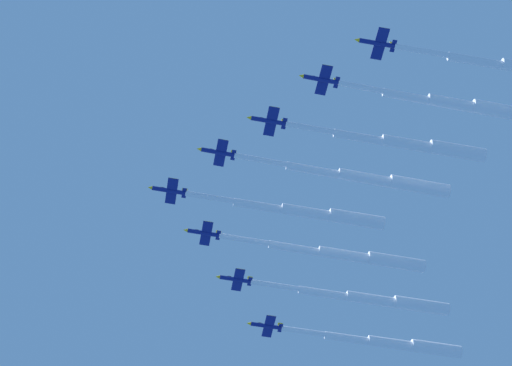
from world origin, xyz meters
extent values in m
cylinder|color=navy|center=(13.61, 17.68, 215.17)|extent=(4.64, 8.83, 1.32)
cone|color=yellow|center=(15.53, 22.35, 215.17)|extent=(1.65, 1.68, 1.25)
cylinder|color=black|center=(11.81, 13.29, 215.17)|extent=(1.14, 0.93, 0.99)
ellipsoid|color=black|center=(14.27, 19.55, 215.62)|extent=(1.55, 2.10, 0.83)
cube|color=navy|center=(13.42, 17.18, 215.12)|extent=(8.62, 5.62, 2.04)
cube|color=yellow|center=(9.93, 18.61, 214.31)|extent=(1.53, 2.40, 0.26)
cube|color=yellow|center=(16.87, 15.76, 216.06)|extent=(1.53, 2.40, 0.26)
cube|color=navy|center=(12.17, 14.19, 215.17)|extent=(3.32, 2.21, 0.82)
cube|color=yellow|center=(11.98, 14.27, 216.09)|extent=(1.04, 1.50, 1.88)
cylinder|color=white|center=(9.29, 7.18, 215.17)|extent=(7.07, 14.06, 1.68)
cylinder|color=white|center=(4.77, -4.61, 215.23)|extent=(7.85, 14.38, 2.52)
cylinder|color=white|center=(-0.40, -16.13, 215.14)|extent=(8.62, 14.70, 3.36)
cylinder|color=white|center=(-5.60, -27.63, 215.04)|extent=(9.40, 15.02, 4.20)
cylinder|color=navy|center=(-1.50, 12.21, 217.24)|extent=(4.54, 8.86, 1.32)
cone|color=yellow|center=(0.36, 16.90, 217.24)|extent=(1.65, 1.67, 1.26)
cylinder|color=black|center=(-3.24, 7.79, 217.24)|extent=(1.14, 0.92, 0.99)
ellipsoid|color=black|center=(-0.87, 14.09, 217.70)|extent=(1.53, 2.10, 0.84)
cube|color=navy|center=(-1.68, 11.70, 217.20)|extent=(8.62, 5.53, 2.08)
cube|color=yellow|center=(-5.18, 13.08, 216.37)|extent=(1.50, 2.40, 0.26)
cube|color=yellow|center=(1.78, 10.33, 218.15)|extent=(1.50, 2.40, 0.26)
cube|color=navy|center=(-2.89, 8.69, 217.24)|extent=(3.32, 2.18, 0.84)
cube|color=yellow|center=(-3.09, 8.77, 218.17)|extent=(1.03, 1.51, 1.88)
cylinder|color=white|center=(-5.87, 1.17, 217.24)|extent=(7.34, 15.21, 1.69)
cylinder|color=white|center=(-10.62, -11.62, 217.31)|extent=(8.12, 15.52, 2.53)
cylinder|color=white|center=(-16.01, -24.16, 217.22)|extent=(8.91, 15.83, 3.37)
cylinder|color=white|center=(-21.43, -36.69, 217.12)|extent=(9.69, 16.14, 4.21)
cylinder|color=navy|center=(20.64, 3.23, 217.61)|extent=(4.62, 8.83, 1.31)
cone|color=yellow|center=(22.55, 7.91, 217.61)|extent=(1.64, 1.67, 1.24)
cylinder|color=black|center=(18.85, -1.16, 217.61)|extent=(1.14, 0.93, 0.98)
ellipsoid|color=black|center=(21.30, 5.10, 218.07)|extent=(1.54, 2.09, 0.83)
cube|color=navy|center=(20.45, 2.73, 217.56)|extent=(8.65, 5.61, 1.93)
cube|color=yellow|center=(16.95, 4.16, 216.81)|extent=(1.52, 2.40, 0.25)
cube|color=yellow|center=(23.92, 1.31, 218.45)|extent=(1.52, 2.40, 0.25)
cube|color=navy|center=(19.21, -0.27, 217.61)|extent=(3.33, 2.21, 0.78)
cube|color=yellow|center=(19.03, -0.19, 218.54)|extent=(1.01, 1.49, 1.88)
cylinder|color=white|center=(16.16, -7.74, 217.61)|extent=(7.46, 15.11, 1.67)
cylinder|color=white|center=(11.29, -20.44, 217.67)|extent=(8.23, 15.43, 2.50)
cylinder|color=white|center=(5.77, -32.88, 217.59)|extent=(9.00, 15.74, 3.33)
cylinder|color=white|center=(0.22, -45.31, 217.49)|extent=(9.77, 16.06, 4.17)
cylinder|color=navy|center=(-16.61, 6.73, 213.90)|extent=(4.61, 8.82, 1.29)
cone|color=yellow|center=(-14.69, 11.40, 213.90)|extent=(1.63, 1.67, 1.23)
cylinder|color=black|center=(-18.41, 2.34, 213.90)|extent=(1.13, 0.92, 0.97)
ellipsoid|color=black|center=(-15.94, 8.60, 214.36)|extent=(1.53, 2.09, 0.82)
cube|color=navy|center=(-16.80, 6.23, 213.85)|extent=(8.67, 5.63, 1.78)
cube|color=yellow|center=(-20.31, 7.66, 213.16)|extent=(1.53, 2.40, 0.24)
cube|color=yellow|center=(-13.32, 4.80, 214.67)|extent=(1.53, 2.40, 0.24)
cube|color=navy|center=(-18.04, 3.23, 213.90)|extent=(3.34, 2.22, 0.72)
cube|color=yellow|center=(-18.21, 3.30, 214.83)|extent=(0.98, 1.48, 1.89)
cylinder|color=white|center=(-20.84, -3.59, 213.90)|extent=(6.85, 13.61, 1.65)
cylinder|color=white|center=(-25.20, -14.99, 213.96)|extent=(7.61, 13.92, 2.47)
cylinder|color=white|center=(-30.20, -26.13, 213.88)|extent=(8.37, 14.24, 3.29)
cylinder|color=white|center=(-35.23, -37.26, 213.79)|extent=(9.14, 14.55, 4.12)
cylinder|color=navy|center=(27.68, -11.22, 216.37)|extent=(4.69, 8.82, 1.33)
cone|color=yellow|center=(29.62, -6.56, 216.37)|extent=(1.67, 1.69, 1.26)
cylinder|color=black|center=(25.85, -15.60, 216.37)|extent=(1.15, 0.94, 1.00)
ellipsoid|color=black|center=(28.34, -9.35, 216.83)|extent=(1.56, 2.10, 0.84)
cube|color=navy|center=(27.48, -11.72, 216.32)|extent=(8.60, 5.65, 2.12)
cube|color=yellow|center=(24.01, -10.27, 215.48)|extent=(1.53, 2.39, 0.26)
cube|color=yellow|center=(30.92, -13.15, 217.30)|extent=(1.53, 2.39, 0.26)
cube|color=navy|center=(26.22, -14.71, 216.37)|extent=(3.32, 2.22, 0.85)
cube|color=yellow|center=(26.01, -14.62, 217.30)|extent=(1.06, 1.51, 1.87)
cylinder|color=white|center=(23.16, -22.05, 216.37)|extent=(7.48, 14.85, 1.69)
cylinder|color=white|center=(18.27, -34.51, 216.44)|extent=(8.26, 15.17, 2.54)
cylinder|color=white|center=(12.75, -46.70, 216.35)|extent=(9.04, 15.50, 3.38)
cylinder|color=white|center=(7.21, -58.88, 216.24)|extent=(9.82, 15.82, 4.23)
cylinder|color=navy|center=(-31.71, 1.25, 216.42)|extent=(4.55, 8.85, 1.32)
cone|color=yellow|center=(-29.85, 5.95, 216.42)|extent=(1.65, 1.67, 1.26)
cylinder|color=black|center=(-33.46, -3.16, 216.42)|extent=(1.14, 0.92, 0.99)
ellipsoid|color=black|center=(-31.08, 3.13, 216.88)|extent=(1.53, 2.10, 0.84)
cube|color=navy|center=(-31.90, 0.75, 216.37)|extent=(8.63, 5.54, 2.05)
cube|color=yellow|center=(-35.40, 2.14, 215.56)|extent=(1.50, 2.40, 0.26)
cube|color=yellow|center=(-28.43, -0.63, 217.32)|extent=(1.50, 2.40, 0.26)
cube|color=navy|center=(-33.11, -2.26, 216.42)|extent=(3.32, 2.18, 0.83)
cube|color=yellow|center=(-33.31, -2.18, 217.35)|extent=(1.03, 1.50, 1.88)
cylinder|color=white|center=(-35.67, -8.72, 216.42)|extent=(6.38, 12.76, 1.68)
cylinder|color=white|center=(-39.58, -19.38, 216.49)|extent=(7.16, 13.07, 2.52)
cylinder|color=white|center=(-44.14, -29.79, 216.39)|extent=(7.94, 13.38, 3.36)
cylinder|color=white|center=(-48.73, -40.20, 216.29)|extent=(8.72, 13.69, 4.20)
cylinder|color=navy|center=(34.71, -25.67, 214.19)|extent=(4.68, 8.80, 1.30)
cone|color=yellow|center=(36.67, -21.01, 214.19)|extent=(1.64, 1.68, 1.23)
cylinder|color=black|center=(32.87, -30.05, 214.19)|extent=(1.13, 0.93, 0.97)
ellipsoid|color=black|center=(35.39, -23.81, 214.65)|extent=(1.55, 2.09, 0.82)
cube|color=navy|center=(34.51, -26.17, 214.14)|extent=(8.66, 5.69, 1.80)
cube|color=yellow|center=(31.02, -24.70, 213.45)|extent=(1.54, 2.39, 0.24)
cube|color=yellow|center=(37.97, -27.63, 214.97)|extent=(1.54, 2.39, 0.24)
cube|color=navy|center=(33.24, -29.15, 214.19)|extent=(3.34, 2.24, 0.73)
cube|color=yellow|center=(33.07, -29.08, 215.12)|extent=(1.00, 1.48, 1.89)
cylinder|color=white|center=(30.36, -36.00, 214.19)|extent=(7.02, 13.71, 1.65)
cylinder|color=white|center=(25.85, -47.48, 214.25)|extent=(7.78, 14.03, 2.47)
cylinder|color=white|center=(20.70, -58.69, 214.17)|extent=(8.54, 14.35, 3.30)
cylinder|color=white|center=(15.52, -69.89, 214.08)|extent=(9.30, 14.67, 4.12)
cylinder|color=navy|center=(-46.82, -4.22, 213.69)|extent=(4.71, 8.80, 1.32)
cone|color=yellow|center=(-44.86, 0.43, 213.69)|extent=(1.66, 1.68, 1.25)
cylinder|color=black|center=(-48.67, -8.60, 213.69)|extent=(1.14, 0.94, 0.99)
ellipsoid|color=black|center=(-46.15, -2.36, 214.14)|extent=(1.56, 2.10, 0.83)
cube|color=navy|center=(-47.02, -4.72, 213.64)|extent=(8.63, 5.68, 1.99)
cube|color=yellow|center=(-50.50, -3.26, 212.86)|extent=(1.54, 2.39, 0.25)
cube|color=yellow|center=(-43.58, -6.18, 214.56)|extent=(1.54, 2.39, 0.25)
cube|color=navy|center=(-48.29, -7.71, 213.69)|extent=(3.32, 2.24, 0.80)
cube|color=yellow|center=(-48.48, -7.62, 214.62)|extent=(1.04, 1.50, 1.88)
cylinder|color=white|center=(-51.34, -14.93, 213.69)|extent=(7.42, 14.57, 1.67)
cylinder|color=white|center=(-56.18, -27.15, 213.75)|extent=(8.19, 14.90, 2.51)
camera|label=1|loc=(-75.94, 48.36, 22.21)|focal=58.39mm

